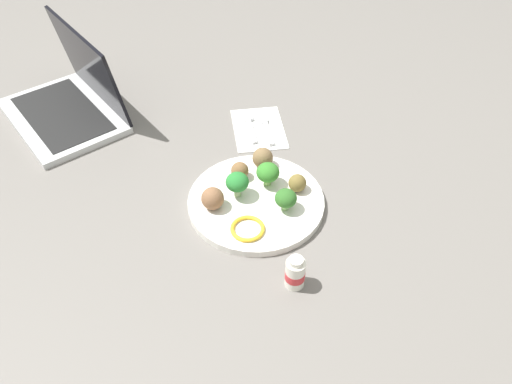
{
  "coord_description": "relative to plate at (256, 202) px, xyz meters",
  "views": [
    {
      "loc": [
        -0.73,
        0.03,
        0.75
      ],
      "look_at": [
        0.0,
        0.0,
        0.04
      ],
      "focal_mm": 35.44,
      "sensor_mm": 36.0,
      "label": 1
    }
  ],
  "objects": [
    {
      "name": "napkin",
      "position": [
        0.26,
        -0.02,
        -0.01
      ],
      "size": [
        0.18,
        0.14,
        0.01
      ],
      "primitive_type": "cube",
      "rotation": [
        0.0,
        0.0,
        0.1
      ],
      "color": "white",
      "rests_on": "ground_plane"
    },
    {
      "name": "laptop",
      "position": [
        0.34,
        0.44,
        0.03
      ],
      "size": [
        0.39,
        0.37,
        0.21
      ],
      "color": "silver",
      "rests_on": "ground_plane"
    },
    {
      "name": "pepper_ring_back_right",
      "position": [
        -0.08,
        0.02,
        0.01
      ],
      "size": [
        0.07,
        0.07,
        0.01
      ],
      "primitive_type": "torus",
      "rotation": [
        0.0,
        0.0,
        0.02
      ],
      "color": "yellow",
      "rests_on": "plate"
    },
    {
      "name": "fork",
      "position": [
        0.26,
        0.0,
        -0.0
      ],
      "size": [
        0.12,
        0.03,
        0.01
      ],
      "color": "silver",
      "rests_on": "napkin"
    },
    {
      "name": "broccoli_floret_front_right",
      "position": [
        0.01,
        0.04,
        0.04
      ],
      "size": [
        0.05,
        0.05,
        0.06
      ],
      "color": "#98B77D",
      "rests_on": "plate"
    },
    {
      "name": "ground_plane",
      "position": [
        0.0,
        0.0,
        -0.01
      ],
      "size": [
        4.0,
        4.0,
        0.0
      ],
      "primitive_type": "plane",
      "color": "slate"
    },
    {
      "name": "meatball_near_rim",
      "position": [
        -0.02,
        0.09,
        0.03
      ],
      "size": [
        0.05,
        0.05,
        0.05
      ],
      "primitive_type": "sphere",
      "color": "brown",
      "rests_on": "plate"
    },
    {
      "name": "broccoli_floret_far_rim",
      "position": [
        0.04,
        -0.03,
        0.04
      ],
      "size": [
        0.05,
        0.05,
        0.05
      ],
      "color": "#8EC166",
      "rests_on": "plate"
    },
    {
      "name": "meatball_far_rim",
      "position": [
        0.02,
        -0.09,
        0.03
      ],
      "size": [
        0.04,
        0.04,
        0.04
      ],
      "primitive_type": "sphere",
      "color": "brown",
      "rests_on": "plate"
    },
    {
      "name": "plate",
      "position": [
        0.0,
        0.0,
        0.0
      ],
      "size": [
        0.28,
        0.28,
        0.02
      ],
      "primitive_type": "cylinder",
      "color": "white",
      "rests_on": "ground_plane"
    },
    {
      "name": "yogurt_bottle",
      "position": [
        -0.2,
        -0.06,
        0.02
      ],
      "size": [
        0.04,
        0.04,
        0.07
      ],
      "color": "white",
      "rests_on": "ground_plane"
    },
    {
      "name": "broccoli_floret_near_rim",
      "position": [
        -0.03,
        -0.06,
        0.04
      ],
      "size": [
        0.04,
        0.04,
        0.05
      ],
      "color": "#92C776",
      "rests_on": "plate"
    },
    {
      "name": "meatball_mid_right",
      "position": [
        0.1,
        -0.02,
        0.03
      ],
      "size": [
        0.05,
        0.05,
        0.05
      ],
      "primitive_type": "sphere",
      "color": "brown",
      "rests_on": "plate"
    },
    {
      "name": "meatball_center",
      "position": [
        0.07,
        0.03,
        0.03
      ],
      "size": [
        0.04,
        0.04,
        0.04
      ],
      "primitive_type": "sphere",
      "color": "brown",
      "rests_on": "plate"
    },
    {
      "name": "knife",
      "position": [
        0.26,
        -0.04,
        -0.0
      ],
      "size": [
        0.15,
        0.03,
        0.01
      ],
      "color": "silver",
      "rests_on": "napkin"
    }
  ]
}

